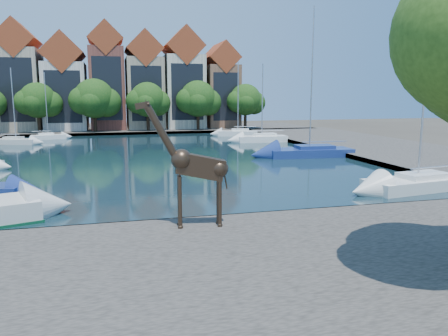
# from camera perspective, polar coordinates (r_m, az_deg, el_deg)

# --- Properties ---
(ground) EXTENTS (160.00, 160.00, 0.00)m
(ground) POSITION_cam_1_polar(r_m,az_deg,el_deg) (20.44, -3.42, -7.63)
(ground) COLOR #38332B
(ground) RESTS_ON ground
(water_basin) EXTENTS (38.00, 50.00, 0.08)m
(water_basin) POSITION_cam_1_polar(r_m,az_deg,el_deg) (43.75, -9.52, 1.52)
(water_basin) COLOR black
(water_basin) RESTS_ON ground
(near_quay) EXTENTS (50.00, 14.00, 0.50)m
(near_quay) POSITION_cam_1_polar(r_m,az_deg,el_deg) (13.98, 2.33, -14.87)
(near_quay) COLOR #504B45
(near_quay) RESTS_ON ground
(far_quay) EXTENTS (60.00, 16.00, 0.50)m
(far_quay) POSITION_cam_1_polar(r_m,az_deg,el_deg) (75.49, -11.71, 4.93)
(far_quay) COLOR #504B45
(far_quay) RESTS_ON ground
(right_quay) EXTENTS (14.00, 52.00, 0.50)m
(right_quay) POSITION_cam_1_polar(r_m,az_deg,el_deg) (52.18, 18.99, 2.64)
(right_quay) COLOR #504B45
(right_quay) RESTS_ON ground
(townhouse_west_mid) EXTENTS (5.94, 9.18, 16.79)m
(townhouse_west_mid) POSITION_cam_1_polar(r_m,az_deg,el_deg) (76.36, -24.97, 10.30)
(townhouse_west_mid) COLOR #BBAB90
(townhouse_west_mid) RESTS_ON far_quay
(townhouse_west_inner) EXTENTS (6.43, 9.18, 15.15)m
(townhouse_west_inner) POSITION_cam_1_polar(r_m,az_deg,el_deg) (75.48, -20.00, 9.96)
(townhouse_west_inner) COLOR silver
(townhouse_west_inner) RESTS_ON far_quay
(townhouse_center) EXTENTS (5.44, 9.18, 16.93)m
(townhouse_center) POSITION_cam_1_polar(r_m,az_deg,el_deg) (75.20, -15.02, 10.98)
(townhouse_center) COLOR brown
(townhouse_center) RESTS_ON far_quay
(townhouse_east_inner) EXTENTS (5.94, 9.18, 15.79)m
(townhouse_east_inner) POSITION_cam_1_polar(r_m,az_deg,el_deg) (75.40, -10.36, 10.66)
(townhouse_east_inner) COLOR tan
(townhouse_east_inner) RESTS_ON far_quay
(townhouse_east_mid) EXTENTS (6.43, 9.18, 16.65)m
(townhouse_east_mid) POSITION_cam_1_polar(r_m,az_deg,el_deg) (76.18, -5.40, 11.04)
(townhouse_east_mid) COLOR beige
(townhouse_east_mid) RESTS_ON far_quay
(townhouse_east_end) EXTENTS (5.44, 9.18, 14.43)m
(townhouse_east_end) POSITION_cam_1_polar(r_m,az_deg,el_deg) (77.47, -0.56, 10.32)
(townhouse_east_end) COLOR brown
(townhouse_east_end) RESTS_ON far_quay
(far_tree_west) EXTENTS (6.76, 5.20, 7.36)m
(far_tree_west) POSITION_cam_1_polar(r_m,az_deg,el_deg) (70.42, -23.09, 7.99)
(far_tree_west) COLOR #332114
(far_tree_west) RESTS_ON far_quay
(far_tree_mid_west) EXTENTS (7.80, 6.00, 8.00)m
(far_tree_mid_west) POSITION_cam_1_polar(r_m,az_deg,el_deg) (69.71, -16.51, 8.53)
(far_tree_mid_west) COLOR #332114
(far_tree_mid_west) RESTS_ON far_quay
(far_tree_mid_east) EXTENTS (7.02, 5.40, 7.52)m
(far_tree_mid_east) POSITION_cam_1_polar(r_m,az_deg,el_deg) (69.92, -9.87, 8.64)
(far_tree_mid_east) COLOR #332114
(far_tree_mid_east) RESTS_ON far_quay
(far_tree_east) EXTENTS (7.54, 5.80, 7.84)m
(far_tree_east) POSITION_cam_1_polar(r_m,az_deg,el_deg) (71.04, -3.35, 8.87)
(far_tree_east) COLOR #332114
(far_tree_east) RESTS_ON far_quay
(far_tree_far_east) EXTENTS (6.76, 5.20, 7.36)m
(far_tree_far_east) POSITION_cam_1_polar(r_m,az_deg,el_deg) (73.02, 2.88, 8.76)
(far_tree_far_east) COLOR #332114
(far_tree_far_east) RESTS_ON far_quay
(giraffe_statue) EXTENTS (3.71, 0.79, 5.29)m
(giraffe_statue) POSITION_cam_1_polar(r_m,az_deg,el_deg) (18.24, -4.01, 0.27)
(giraffe_statue) COLOR #332419
(giraffe_statue) RESTS_ON near_quay
(sailboat_left_d) EXTENTS (5.15, 3.19, 9.15)m
(sailboat_left_d) POSITION_cam_1_polar(r_m,az_deg,el_deg) (59.13, -25.51, 3.33)
(sailboat_left_d) COLOR silver
(sailboat_left_d) RESTS_ON water_basin
(sailboat_left_e) EXTENTS (4.65, 2.77, 8.93)m
(sailboat_left_e) POSITION_cam_1_polar(r_m,az_deg,el_deg) (63.95, -21.97, 3.95)
(sailboat_left_e) COLOR white
(sailboat_left_e) RESTS_ON water_basin
(sailboat_right_a) EXTENTS (7.41, 3.47, 11.18)m
(sailboat_right_a) POSITION_cam_1_polar(r_m,az_deg,el_deg) (30.28, 23.99, -1.54)
(sailboat_right_a) COLOR silver
(sailboat_right_a) RESTS_ON water_basin
(sailboat_right_b) EXTENTS (8.40, 3.43, 14.12)m
(sailboat_right_b) POSITION_cam_1_polar(r_m,az_deg,el_deg) (43.48, 11.10, 2.28)
(sailboat_right_b) COLOR navy
(sailboat_right_b) RESTS_ON water_basin
(sailboat_right_c) EXTENTS (6.43, 2.55, 9.79)m
(sailboat_right_c) POSITION_cam_1_polar(r_m,az_deg,el_deg) (56.23, 4.96, 4.02)
(sailboat_right_c) COLOR white
(sailboat_right_c) RESTS_ON water_basin
(sailboat_right_d) EXTENTS (6.06, 3.69, 10.64)m
(sailboat_right_d) POSITION_cam_1_polar(r_m,az_deg,el_deg) (64.22, 1.82, 4.73)
(sailboat_right_d) COLOR white
(sailboat_right_d) RESTS_ON water_basin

